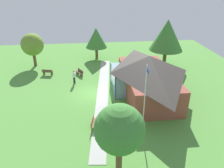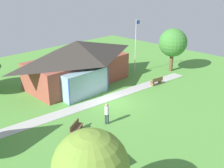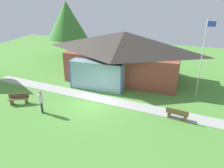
# 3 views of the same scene
# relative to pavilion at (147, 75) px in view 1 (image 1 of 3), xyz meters

# --- Properties ---
(ground_plane) EXTENTS (44.00, 44.00, 0.00)m
(ground_plane) POSITION_rel_pavilion_xyz_m (-0.65, -5.93, -2.42)
(ground_plane) COLOR #54933D
(pavilion) EXTENTS (11.50, 6.89, 4.64)m
(pavilion) POSITION_rel_pavilion_xyz_m (0.00, 0.00, 0.00)
(pavilion) COLOR brown
(pavilion) RESTS_ON ground_plane
(footpath) EXTENTS (21.79, 3.63, 0.03)m
(footpath) POSITION_rel_pavilion_xyz_m (-0.65, -4.88, -2.40)
(footpath) COLOR #ADADA8
(footpath) RESTS_ON ground_plane
(flagpole) EXTENTS (0.64, 0.08, 6.33)m
(flagpole) POSITION_rel_pavilion_xyz_m (6.96, -1.98, 1.05)
(flagpole) COLOR silver
(flagpole) RESTS_ON ground_plane
(bench_mid_right) EXTENTS (1.55, 0.68, 0.84)m
(bench_mid_right) POSITION_rel_pavilion_xyz_m (5.65, -6.13, -2.01)
(bench_mid_right) COLOR brown
(bench_mid_right) RESTS_ON ground_plane
(bench_front_left) EXTENTS (0.76, 1.56, 0.84)m
(bench_front_left) POSITION_rel_pavilion_xyz_m (-6.83, -12.04, -2.01)
(bench_front_left) COLOR brown
(bench_front_left) RESTS_ON ground_plane
(bench_mid_left) EXTENTS (1.53, 1.09, 0.84)m
(bench_mid_left) POSITION_rel_pavilion_xyz_m (-6.28, -7.65, -2.01)
(bench_mid_left) COLOR brown
(bench_mid_left) RESTS_ON ground_plane
(visitor_strolling_lawn) EXTENTS (0.34, 0.34, 1.74)m
(visitor_strolling_lawn) POSITION_rel_pavilion_xyz_m (-3.76, -8.27, -1.39)
(visitor_strolling_lawn) COLOR #2D3347
(visitor_strolling_lawn) RESTS_ON ground_plane
(tree_east_hedge) EXTENTS (3.34, 3.34, 5.17)m
(tree_east_hedge) POSITION_rel_pavilion_xyz_m (10.72, -4.55, 1.06)
(tree_east_hedge) COLOR brown
(tree_east_hedge) RESTS_ON ground_plane
(tree_west_hedge) EXTENTS (3.45, 3.45, 5.00)m
(tree_west_hedge) POSITION_rel_pavilion_xyz_m (-13.00, -5.00, 1.00)
(tree_west_hedge) COLOR brown
(tree_west_hedge) RESTS_ON ground_plane
(tree_lawn_corner) EXTENTS (3.26, 3.26, 4.93)m
(tree_lawn_corner) POSITION_rel_pavilion_xyz_m (-10.61, -14.44, 0.86)
(tree_lawn_corner) COLOR brown
(tree_lawn_corner) RESTS_ON ground_plane
(tree_behind_pavilion_left) EXTENTS (4.89, 4.89, 6.90)m
(tree_behind_pavilion_left) POSITION_rel_pavilion_xyz_m (-8.58, 5.01, 2.26)
(tree_behind_pavilion_left) COLOR brown
(tree_behind_pavilion_left) RESTS_ON ground_plane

